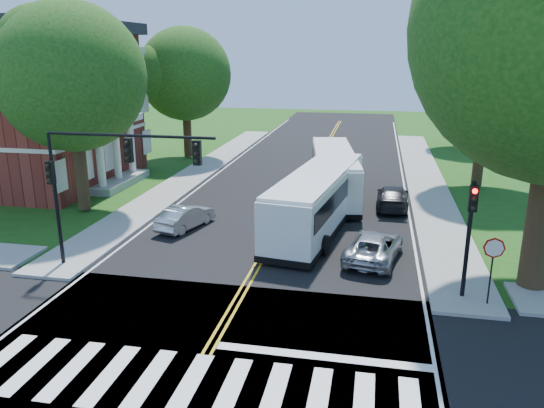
% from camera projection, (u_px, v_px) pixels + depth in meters
% --- Properties ---
extents(ground, '(140.00, 140.00, 0.00)m').
position_uv_depth(ground, '(195.00, 374.00, 15.21)').
color(ground, '#1F4912').
rests_on(ground, ground).
extents(road, '(14.00, 96.00, 0.01)m').
position_uv_depth(road, '(293.00, 203.00, 32.16)').
color(road, black).
rests_on(road, ground).
extents(cross_road, '(60.00, 12.00, 0.01)m').
position_uv_depth(cross_road, '(195.00, 374.00, 15.21)').
color(cross_road, black).
rests_on(cross_road, ground).
extents(center_line, '(0.36, 70.00, 0.01)m').
position_uv_depth(center_line, '(302.00, 187.00, 35.92)').
color(center_line, gold).
rests_on(center_line, road).
extents(edge_line_w, '(0.12, 70.00, 0.01)m').
position_uv_depth(edge_line_w, '(206.00, 182.00, 37.19)').
color(edge_line_w, silver).
rests_on(edge_line_w, road).
extents(edge_line_e, '(0.12, 70.00, 0.01)m').
position_uv_depth(edge_line_e, '(405.00, 192.00, 34.66)').
color(edge_line_e, silver).
rests_on(edge_line_e, road).
extents(crosswalk, '(12.60, 3.00, 0.01)m').
position_uv_depth(crosswalk, '(189.00, 384.00, 14.74)').
color(crosswalk, silver).
rests_on(crosswalk, road).
extents(stop_bar, '(6.60, 0.40, 0.01)m').
position_uv_depth(stop_bar, '(323.00, 357.00, 16.06)').
color(stop_bar, silver).
rests_on(stop_bar, road).
extents(sidewalk_nw, '(2.60, 40.00, 0.15)m').
position_uv_depth(sidewalk_nw, '(200.00, 171.00, 40.28)').
color(sidewalk_nw, gray).
rests_on(sidewalk_nw, ground).
extents(sidewalk_ne, '(2.60, 40.00, 0.15)m').
position_uv_depth(sidewalk_ne, '(425.00, 181.00, 37.18)').
color(sidewalk_ne, gray).
rests_on(sidewalk_ne, ground).
extents(tree_west_near, '(8.00, 8.00, 11.40)m').
position_uv_depth(tree_west_near, '(71.00, 77.00, 28.42)').
color(tree_west_near, '#382616').
rests_on(tree_west_near, ground).
extents(tree_west_far, '(7.60, 7.60, 10.67)m').
position_uv_depth(tree_west_far, '(185.00, 74.00, 43.54)').
color(tree_west_far, '#382616').
rests_on(tree_west_far, ground).
extents(tree_east_mid, '(8.40, 8.40, 11.93)m').
position_uv_depth(tree_east_mid, '(489.00, 68.00, 33.46)').
color(tree_east_mid, '#382616').
rests_on(tree_east_mid, ground).
extents(tree_east_far, '(7.20, 7.20, 10.34)m').
position_uv_depth(tree_east_far, '(466.00, 73.00, 48.62)').
color(tree_east_far, '#382616').
rests_on(tree_east_far, ground).
extents(signal_nw, '(7.15, 0.46, 5.66)m').
position_uv_depth(signal_nw, '(104.00, 169.00, 21.13)').
color(signal_nw, black).
rests_on(signal_nw, ground).
extents(signal_ne, '(0.30, 0.46, 4.40)m').
position_uv_depth(signal_ne, '(470.00, 224.00, 18.92)').
color(signal_ne, black).
rests_on(signal_ne, ground).
extents(stop_sign, '(0.76, 0.08, 2.53)m').
position_uv_depth(stop_sign, '(493.00, 255.00, 18.60)').
color(stop_sign, black).
rests_on(stop_sign, ground).
extents(bus_lead, '(4.15, 11.82, 2.99)m').
position_uv_depth(bus_lead, '(318.00, 199.00, 27.16)').
color(bus_lead, white).
rests_on(bus_lead, road).
extents(bus_follow, '(4.05, 11.38, 2.88)m').
position_uv_depth(bus_follow, '(334.00, 172.00, 33.37)').
color(bus_follow, white).
rests_on(bus_follow, road).
extents(hatchback, '(2.27, 3.92, 1.22)m').
position_uv_depth(hatchback, '(185.00, 217.00, 27.45)').
color(hatchback, '#AFB1B6').
rests_on(hatchback, road).
extents(suv, '(2.84, 4.75, 1.23)m').
position_uv_depth(suv, '(374.00, 246.00, 23.33)').
color(suv, '#A5A8AC').
rests_on(suv, road).
extents(dark_sedan, '(1.96, 4.53, 1.30)m').
position_uv_depth(dark_sedan, '(393.00, 197.00, 31.03)').
color(dark_sedan, black).
rests_on(dark_sedan, road).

